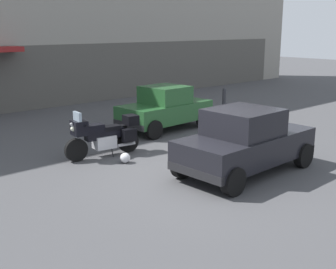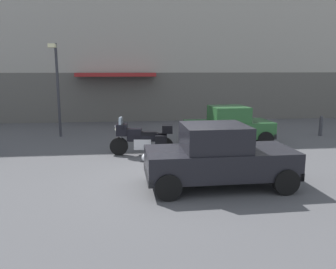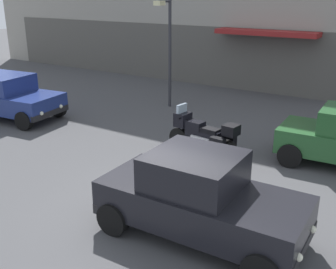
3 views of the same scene
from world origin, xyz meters
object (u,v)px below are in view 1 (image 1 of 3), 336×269
Objects in this scene: car_compact_side at (165,108)px; bollard_curbside at (224,98)px; helmet at (125,158)px; motorcycle at (104,135)px; car_hatchback_near at (245,142)px.

bollard_curbside is (4.74, 1.35, -0.28)m from car_compact_side.
motorcycle is at bearing 93.25° from helmet.
car_hatchback_near is 4.20× the size of bollard_curbside.
bollard_curbside is at bearing 23.76° from helmet.
motorcycle is 2.43× the size of bollard_curbside.
bollard_curbside is (8.17, 3.60, 0.35)m from helmet.
motorcycle reaches higher than bollard_curbside.
car_hatchback_near is at bearing -56.71° from helmet.
helmet is 0.08× the size of car_compact_side.
helmet is at bearing -149.65° from car_compact_side.
car_hatchback_near is (1.79, -3.55, 0.19)m from motorcycle.
motorcycle is 0.64× the size of car_compact_side.
helmet is 8.94m from bollard_curbside.
car_compact_side reaches higher than motorcycle.
car_compact_side is at bearing 33.17° from helmet.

